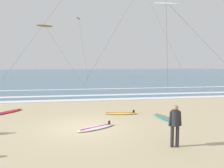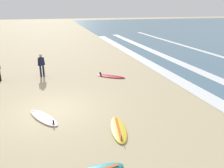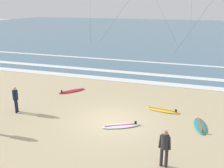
{
  "view_description": "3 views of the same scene",
  "coord_description": "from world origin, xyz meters",
  "px_view_note": "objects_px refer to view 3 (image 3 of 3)",
  "views": [
    {
      "loc": [
        -0.32,
        -11.3,
        3.18
      ],
      "look_at": [
        2.04,
        3.01,
        1.82
      ],
      "focal_mm": 37.14,
      "sensor_mm": 36.0,
      "label": 1
    },
    {
      "loc": [
        10.1,
        0.18,
        4.73
      ],
      "look_at": [
        0.58,
        2.76,
        1.3
      ],
      "focal_mm": 36.24,
      "sensor_mm": 36.0,
      "label": 2
    },
    {
      "loc": [
        4.44,
        -12.85,
        6.35
      ],
      "look_at": [
        -0.6,
        1.91,
        1.59
      ],
      "focal_mm": 42.71,
      "sensor_mm": 36.0,
      "label": 3
    }
  ],
  "objects_px": {
    "surfboard_foreground_flat": "(121,126)",
    "surfboard_right_spare": "(200,126)",
    "surfer_left_far": "(165,145)",
    "surfboard_left_pile": "(72,91)",
    "surfboard_near_water": "(163,110)",
    "surfer_foreground_main": "(15,97)"
  },
  "relations": [
    {
      "from": "surfer_left_far",
      "to": "surfboard_left_pile",
      "type": "distance_m",
      "value": 10.83
    },
    {
      "from": "surfer_foreground_main",
      "to": "surfboard_foreground_flat",
      "type": "relative_size",
      "value": 0.75
    },
    {
      "from": "surfboard_foreground_flat",
      "to": "surfboard_right_spare",
      "type": "bearing_deg",
      "value": 19.06
    },
    {
      "from": "surfboard_left_pile",
      "to": "surfboard_near_water",
      "type": "bearing_deg",
      "value": -12.45
    },
    {
      "from": "surfboard_foreground_flat",
      "to": "surfboard_near_water",
      "type": "xyz_separation_m",
      "value": [
        1.8,
        2.91,
        0.0
      ]
    },
    {
      "from": "surfer_left_far",
      "to": "surfboard_right_spare",
      "type": "xyz_separation_m",
      "value": [
        1.33,
        4.3,
        -0.91
      ]
    },
    {
      "from": "surfer_left_far",
      "to": "surfboard_left_pile",
      "type": "relative_size",
      "value": 0.79
    },
    {
      "from": "surfboard_left_pile",
      "to": "surfboard_near_water",
      "type": "relative_size",
      "value": 0.94
    },
    {
      "from": "surfer_left_far",
      "to": "surfboard_near_water",
      "type": "distance_m",
      "value": 5.97
    },
    {
      "from": "surfer_foreground_main",
      "to": "surfboard_near_water",
      "type": "xyz_separation_m",
      "value": [
        8.33,
        3.08,
        -0.91
      ]
    },
    {
      "from": "surfboard_near_water",
      "to": "surfer_left_far",
      "type": "bearing_deg",
      "value": -81.21
    },
    {
      "from": "surfboard_foreground_flat",
      "to": "surfboard_left_pile",
      "type": "height_order",
      "value": "same"
    },
    {
      "from": "surfboard_foreground_flat",
      "to": "surfboard_left_pile",
      "type": "xyz_separation_m",
      "value": [
        -5.19,
        4.46,
        0.0
      ]
    },
    {
      "from": "surfer_left_far",
      "to": "surfer_foreground_main",
      "type": "bearing_deg",
      "value": 163.42
    },
    {
      "from": "surfboard_foreground_flat",
      "to": "surfboard_right_spare",
      "type": "distance_m",
      "value": 4.26
    },
    {
      "from": "surfer_left_far",
      "to": "surfer_foreground_main",
      "type": "height_order",
      "value": "same"
    },
    {
      "from": "surfer_foreground_main",
      "to": "surfboard_foreground_flat",
      "type": "distance_m",
      "value": 6.6
    },
    {
      "from": "surfboard_left_pile",
      "to": "surfboard_foreground_flat",
      "type": "bearing_deg",
      "value": -40.66
    },
    {
      "from": "surfer_foreground_main",
      "to": "surfboard_near_water",
      "type": "relative_size",
      "value": 0.74
    },
    {
      "from": "surfer_left_far",
      "to": "surfboard_near_water",
      "type": "height_order",
      "value": "surfer_left_far"
    },
    {
      "from": "surfer_left_far",
      "to": "surfboard_foreground_flat",
      "type": "height_order",
      "value": "surfer_left_far"
    },
    {
      "from": "surfer_foreground_main",
      "to": "surfboard_left_pile",
      "type": "relative_size",
      "value": 0.79
    }
  ]
}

